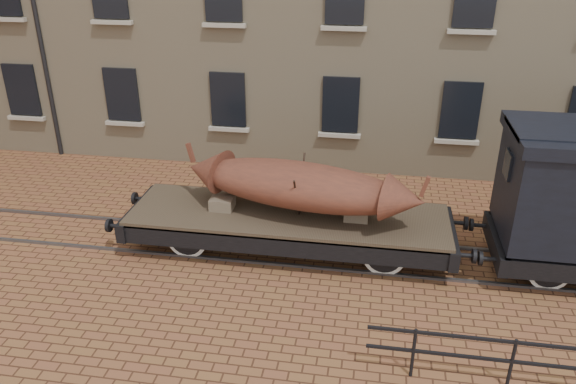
# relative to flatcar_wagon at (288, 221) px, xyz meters

# --- Properties ---
(ground) EXTENTS (90.00, 90.00, 0.00)m
(ground) POSITION_rel_flatcar_wagon_xyz_m (-0.21, 0.00, -0.79)
(ground) COLOR brown
(rail_track) EXTENTS (30.00, 1.52, 0.06)m
(rail_track) POSITION_rel_flatcar_wagon_xyz_m (-0.21, 0.00, -0.76)
(rail_track) COLOR #59595E
(rail_track) RESTS_ON ground
(flatcar_wagon) EXTENTS (8.39, 2.28, 1.27)m
(flatcar_wagon) POSITION_rel_flatcar_wagon_xyz_m (0.00, 0.00, 0.00)
(flatcar_wagon) COLOR #433729
(flatcar_wagon) RESTS_ON ground
(iron_boat) EXTENTS (5.72, 2.50, 1.41)m
(iron_boat) POSITION_rel_flatcar_wagon_xyz_m (0.26, 0.00, 0.95)
(iron_boat) COLOR brown
(iron_boat) RESTS_ON flatcar_wagon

